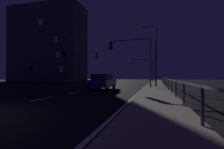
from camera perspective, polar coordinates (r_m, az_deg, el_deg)
name	(u,v)px	position (r m, az deg, el deg)	size (l,w,h in m)	color
ground_plane	(104,87)	(22.22, -2.54, -4.10)	(112.00, 112.00, 0.00)	black
sidewalk_right	(156,87)	(21.24, 14.68, -4.05)	(2.38, 77.00, 0.14)	#9E937F
lane_markings_center	(111,85)	(25.58, -0.24, -3.64)	(0.14, 50.00, 0.01)	silver
lane_edge_line	(147,85)	(26.27, 11.50, -3.54)	(0.14, 53.00, 0.01)	silver
car	(103,81)	(17.41, -3.04, -2.35)	(1.88, 4.43, 1.57)	navy
car_oncoming	(108,79)	(39.29, -1.24, -1.41)	(2.04, 4.49, 1.57)	silver
traffic_light_far_center	(143,65)	(36.15, 10.42, 3.08)	(4.35, 0.85, 4.99)	#38383D
traffic_light_near_right	(87,61)	(27.67, -8.32, 4.42)	(3.32, 0.35, 5.42)	#2D3033
traffic_light_mid_left	(132,52)	(19.93, 6.65, 7.54)	(4.95, 0.56, 5.66)	#4C4C51
street_lamp_corner	(155,60)	(38.56, 14.26, 4.59)	(0.75, 1.41, 7.99)	#38383D
street_lamp_median	(153,49)	(21.29, 13.51, 8.16)	(2.34, 0.42, 7.37)	#2D3033
street_lamp_mid_block	(73,55)	(27.27, -13.04, 6.39)	(2.55, 0.36, 7.75)	#4C4C51
street_lamp_far_end	(84,61)	(31.15, -9.40, 4.60)	(1.29, 1.82, 6.89)	#38383D
barrier_fence	(170,82)	(14.70, 18.80, -2.41)	(0.09, 26.00, 0.98)	#59595E
building_distant	(48,44)	(51.72, -20.60, 9.39)	(20.14, 8.77, 20.65)	#3D424C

